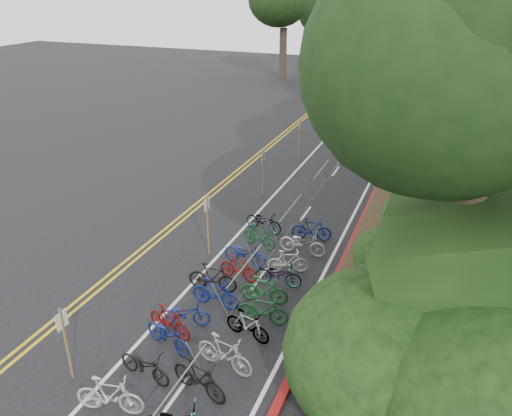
{
  "coord_description": "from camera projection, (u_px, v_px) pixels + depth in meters",
  "views": [
    {
      "loc": [
        8.67,
        -10.27,
        9.96
      ],
      "look_at": [
        1.77,
        7.1,
        1.3
      ],
      "focal_mm": 35.0,
      "sensor_mm": 36.0,
      "label": 1
    }
  ],
  "objects": [
    {
      "name": "bike_valet",
      "position": [
        235.0,
        294.0,
        16.43
      ],
      "size": [
        3.1,
        12.54,
        1.1
      ],
      "color": "beige",
      "rests_on": "ground"
    },
    {
      "name": "signposts_rest",
      "position": [
        283.0,
        152.0,
        26.75
      ],
      "size": [
        0.08,
        18.4,
        2.5
      ],
      "color": "brown",
      "rests_on": "ground"
    },
    {
      "name": "ground",
      "position": [
        121.0,
        324.0,
        15.75
      ],
      "size": [
        120.0,
        120.0,
        0.0
      ],
      "primitive_type": "plane",
      "color": "black",
      "rests_on": "ground"
    },
    {
      "name": "bike_front",
      "position": [
        170.0,
        321.0,
        15.1
      ],
      "size": [
        0.88,
        1.75,
        1.01
      ],
      "primitive_type": "imported",
      "rotation": [
        0.0,
        0.0,
        1.32
      ],
      "color": "maroon",
      "rests_on": "ground"
    },
    {
      "name": "signpost_near",
      "position": [
        66.0,
        339.0,
        13.12
      ],
      "size": [
        0.08,
        0.4,
        2.27
      ],
      "color": "brown",
      "rests_on": "ground"
    },
    {
      "name": "bike_rack_front",
      "position": [
        175.0,
        396.0,
        11.92
      ],
      "size": [
        1.13,
        3.29,
        1.15
      ],
      "color": "gray",
      "rests_on": "ground"
    },
    {
      "name": "bike_racks_rest",
      "position": [
        321.0,
        174.0,
        25.35
      ],
      "size": [
        1.14,
        23.0,
        1.17
      ],
      "color": "gray",
      "rests_on": "ground"
    },
    {
      "name": "red_curb",
      "position": [
        370.0,
        204.0,
        23.94
      ],
      "size": [
        0.25,
        28.0,
        0.1
      ],
      "primitive_type": "cube",
      "color": "maroon",
      "rests_on": "ground"
    },
    {
      "name": "road_markings",
      "position": [
        257.0,
        204.0,
        24.05
      ],
      "size": [
        7.47,
        80.0,
        0.01
      ],
      "color": "gold",
      "rests_on": "ground"
    }
  ]
}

